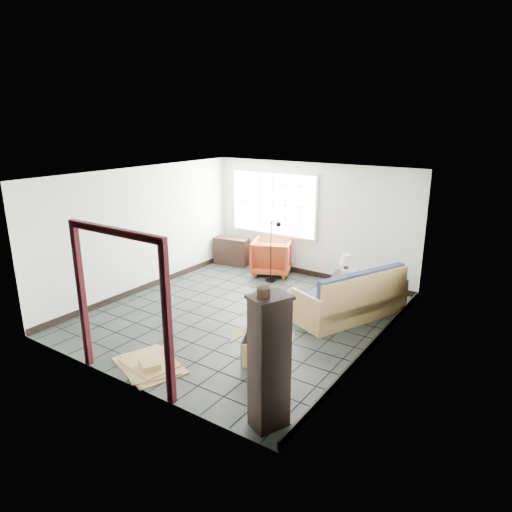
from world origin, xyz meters
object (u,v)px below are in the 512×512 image
Objects in this scene: side_table at (348,280)px; armchair at (272,255)px; tall_shelf at (269,362)px; futon_sofa at (353,300)px.

armchair is at bearing 160.37° from side_table.
armchair is 2.38m from side_table.
side_table is 0.40× the size of tall_shelf.
futon_sofa reaches higher than armchair.
tall_shelf is (0.39, -3.47, 0.50)m from futon_sofa.
tall_shelf reaches higher than armchair.
tall_shelf is (2.96, -4.78, 0.39)m from armchair.
futon_sofa is 2.52× the size of armchair.
futon_sofa is 3.39× the size of side_table.
side_table is at bearing 138.98° from armchair.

